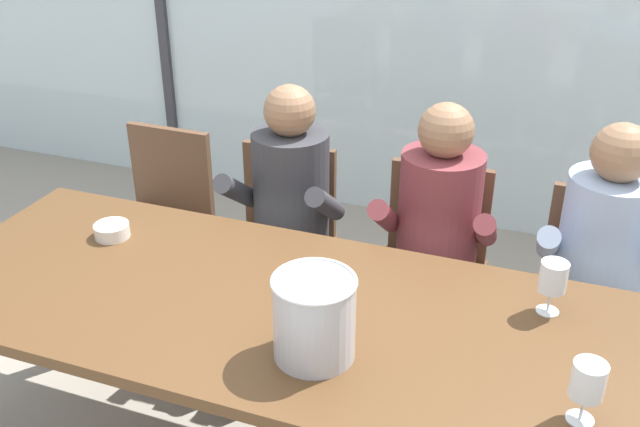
% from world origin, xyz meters
% --- Properties ---
extents(ground, '(14.00, 14.00, 0.00)m').
position_xyz_m(ground, '(0.00, 1.00, 0.00)').
color(ground, '#9E9384').
extents(dining_table, '(2.40, 0.93, 0.76)m').
position_xyz_m(dining_table, '(0.00, 0.00, 0.69)').
color(dining_table, brown).
rests_on(dining_table, ground).
extents(chair_near_curtain, '(0.45, 0.45, 0.87)m').
position_xyz_m(chair_near_curtain, '(-0.98, 0.86, 0.51)').
color(chair_near_curtain, brown).
rests_on(chair_near_curtain, ground).
extents(chair_left_of_center, '(0.47, 0.47, 0.87)m').
position_xyz_m(chair_left_of_center, '(-0.36, 0.85, 0.51)').
color(chair_left_of_center, brown).
rests_on(chair_left_of_center, ground).
extents(chair_center, '(0.45, 0.45, 0.87)m').
position_xyz_m(chair_center, '(0.30, 0.88, 0.51)').
color(chair_center, brown).
rests_on(chair_center, ground).
extents(chair_right_of_center, '(0.45, 0.45, 0.87)m').
position_xyz_m(chair_right_of_center, '(0.94, 0.86, 0.51)').
color(chair_right_of_center, brown).
rests_on(chair_right_of_center, ground).
extents(person_charcoal_jacket, '(0.47, 0.62, 1.19)m').
position_xyz_m(person_charcoal_jacket, '(-0.30, 0.74, 0.68)').
color(person_charcoal_jacket, '#38383D').
rests_on(person_charcoal_jacket, ground).
extents(person_maroon_top, '(0.48, 0.62, 1.19)m').
position_xyz_m(person_maroon_top, '(0.33, 0.74, 0.68)').
color(person_maroon_top, brown).
rests_on(person_maroon_top, ground).
extents(person_pale_blue_shirt, '(0.46, 0.61, 1.19)m').
position_xyz_m(person_pale_blue_shirt, '(0.93, 0.74, 0.68)').
color(person_pale_blue_shirt, '#9EB2D1').
rests_on(person_pale_blue_shirt, ground).
extents(ice_bucket_primary, '(0.24, 0.24, 0.25)m').
position_xyz_m(ice_bucket_primary, '(0.18, -0.19, 0.89)').
color(ice_bucket_primary, '#B7B7BC').
rests_on(ice_bucket_primary, dining_table).
extents(tasting_bowl, '(0.13, 0.13, 0.05)m').
position_xyz_m(tasting_bowl, '(-0.74, 0.19, 0.78)').
color(tasting_bowl, silver).
rests_on(tasting_bowl, dining_table).
extents(wine_glass_by_left_taster, '(0.08, 0.08, 0.17)m').
position_xyz_m(wine_glass_by_left_taster, '(0.78, 0.25, 0.88)').
color(wine_glass_by_left_taster, silver).
rests_on(wine_glass_by_left_taster, dining_table).
extents(wine_glass_near_bucket, '(0.08, 0.08, 0.17)m').
position_xyz_m(wine_glass_near_bucket, '(0.89, -0.20, 0.88)').
color(wine_glass_near_bucket, silver).
rests_on(wine_glass_near_bucket, dining_table).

